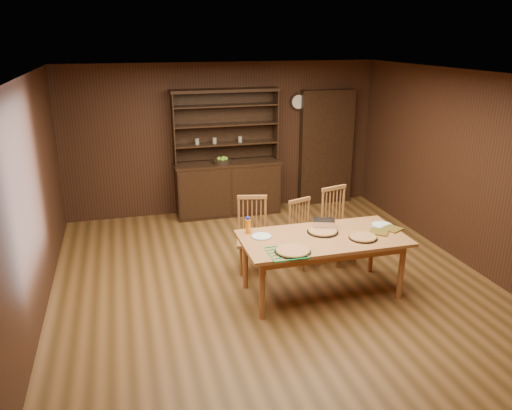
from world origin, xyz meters
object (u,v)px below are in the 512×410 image
object	(u,v)px
chair_center	(303,231)
chair_right	(337,222)
dining_table	(323,243)
china_hutch	(228,181)
juice_bottle	(248,226)
chair_left	(252,231)

from	to	relation	value
chair_center	chair_right	bearing A→B (deg)	-18.25
dining_table	chair_center	distance (m)	0.88
china_hutch	dining_table	bearing A→B (deg)	-81.18
china_hutch	juice_bottle	xyz separation A→B (m)	(-0.35, -2.80, 0.25)
chair_left	chair_right	world-z (taller)	chair_right
chair_left	chair_right	size ratio (longest dim) A/B	0.97
chair_right	juice_bottle	bearing A→B (deg)	-175.06
dining_table	chair_right	xyz separation A→B (m)	(0.57, 0.87, -0.11)
china_hutch	chair_left	world-z (taller)	china_hutch
dining_table	chair_left	xyz separation A→B (m)	(-0.64, 0.89, -0.13)
chair_right	china_hutch	bearing A→B (deg)	99.70
china_hutch	juice_bottle	bearing A→B (deg)	-97.10
juice_bottle	dining_table	bearing A→B (deg)	-22.58
china_hutch	chair_left	xyz separation A→B (m)	(-0.15, -2.25, -0.06)
chair_center	chair_right	world-z (taller)	chair_right
chair_center	juice_bottle	distance (m)	1.10
chair_right	juice_bottle	distance (m)	1.53
juice_bottle	chair_left	bearing A→B (deg)	69.96
dining_table	chair_left	distance (m)	1.10
china_hutch	juice_bottle	distance (m)	2.83
chair_center	chair_right	size ratio (longest dim) A/B	0.88
chair_center	china_hutch	bearing A→B (deg)	85.03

